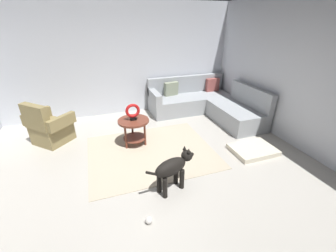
{
  "coord_description": "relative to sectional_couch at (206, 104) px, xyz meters",
  "views": [
    {
      "loc": [
        -0.69,
        -2.7,
        2.26
      ],
      "look_at": [
        0.45,
        0.6,
        0.55
      ],
      "focal_mm": 23.18,
      "sensor_mm": 36.0,
      "label": 1
    }
  ],
  "objects": [
    {
      "name": "torus_sculpture",
      "position": [
        -2.07,
        -0.93,
        0.42
      ],
      "size": [
        0.28,
        0.08,
        0.33
      ],
      "color": "black",
      "rests_on": "side_table"
    },
    {
      "name": "sectional_couch",
      "position": [
        0.0,
        0.0,
        0.0
      ],
      "size": [
        2.2,
        2.25,
        0.88
      ],
      "color": "#9EA3A8",
      "rests_on": "ground_plane"
    },
    {
      "name": "dog",
      "position": [
        -1.79,
        -2.38,
        0.09
      ],
      "size": [
        0.82,
        0.38,
        0.63
      ],
      "rotation": [
        0.0,
        0.0,
        5.04
      ],
      "color": "black",
      "rests_on": "ground_plane"
    },
    {
      "name": "wall_right",
      "position": [
        0.95,
        -2.02,
        1.06
      ],
      "size": [
        0.12,
        6.0,
        2.7
      ],
      "primitive_type": "cube",
      "color": "silver",
      "rests_on": "ground_plane"
    },
    {
      "name": "dog_bed_mat",
      "position": [
        -0.01,
        -1.94,
        -0.24
      ],
      "size": [
        0.8,
        0.6,
        0.09
      ],
      "primitive_type": "cube",
      "color": "beige",
      "rests_on": "ground_plane"
    },
    {
      "name": "ground_plane",
      "position": [
        -1.99,
        -2.02,
        -0.34
      ],
      "size": [
        6.0,
        6.0,
        0.1
      ],
      "primitive_type": "cube",
      "color": "#B7B2A8"
    },
    {
      "name": "side_table",
      "position": [
        -2.07,
        -0.93,
        0.13
      ],
      "size": [
        0.6,
        0.6,
        0.54
      ],
      "color": "brown",
      "rests_on": "ground_plane"
    },
    {
      "name": "armchair",
      "position": [
        -3.66,
        -0.3,
        0.03
      ],
      "size": [
        0.99,
        0.99,
        0.88
      ],
      "rotation": [
        0.0,
        0.0,
        -0.77
      ],
      "color": "olive",
      "rests_on": "ground_plane"
    },
    {
      "name": "dog_toy_ball",
      "position": [
        -2.28,
        -2.87,
        -0.24
      ],
      "size": [
        0.09,
        0.09,
        0.09
      ],
      "primitive_type": "sphere",
      "color": "silver",
      "rests_on": "ground_plane"
    },
    {
      "name": "wall_back",
      "position": [
        -1.99,
        0.92,
        1.06
      ],
      "size": [
        6.0,
        0.12,
        2.7
      ],
      "primitive_type": "cube",
      "color": "silver",
      "rests_on": "ground_plane"
    },
    {
      "name": "area_rug",
      "position": [
        -1.84,
        -1.32,
        -0.28
      ],
      "size": [
        2.3,
        1.9,
        0.01
      ],
      "primitive_type": "cube",
      "color": "#BCAD93",
      "rests_on": "ground_plane"
    }
  ]
}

